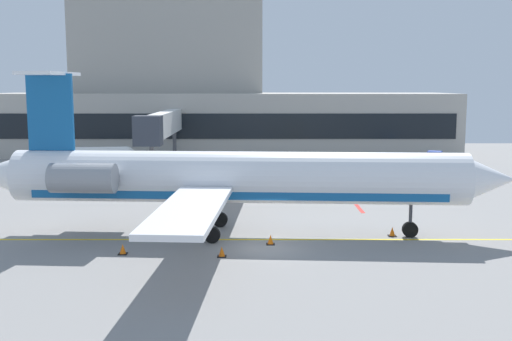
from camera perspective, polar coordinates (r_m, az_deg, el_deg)
The scene contains 11 objects.
ground at distance 33.40m, azimuth 0.78°, elevation -7.33°, with size 120.00×120.00×0.11m.
terminal_building at distance 80.31m, azimuth -4.81°, elevation 6.85°, with size 58.61×14.93×20.46m.
jet_bridge_west at distance 62.44m, azimuth -8.83°, elevation 4.22°, with size 2.40×19.77×6.13m.
regional_jet at distance 35.58m, azimuth -2.59°, elevation -0.67°, with size 32.53×25.62×9.56m.
baggage_tug at distance 63.44m, azimuth 16.30°, elevation 0.62°, with size 2.89×3.73×2.19m.
pushback_tractor at distance 49.84m, azimuth 6.09°, elevation -1.03°, with size 3.73×3.26×2.18m.
fuel_tank at distance 68.22m, azimuth -14.66°, elevation 1.39°, with size 7.93×2.62×2.16m.
safety_cone_alpha at distance 33.97m, azimuth 1.35°, elevation -6.55°, with size 0.47×0.47×0.55m.
safety_cone_bravo at distance 36.64m, azimuth 12.65°, elevation -5.66°, with size 0.47×0.47×0.55m.
safety_cone_charlie at distance 31.64m, azimuth -3.25°, elevation -7.65°, with size 0.47×0.47×0.55m.
safety_cone_delta at distance 32.81m, azimuth -12.42°, elevation -7.26°, with size 0.47×0.47×0.55m.
Camera 1 is at (-0.47, -32.20, 8.78)m, focal length 42.61 mm.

